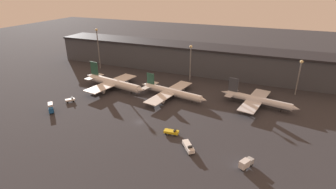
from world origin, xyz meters
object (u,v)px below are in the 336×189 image
service_vehicle_1 (171,132)px  service_vehicle_2 (51,107)px  airplane_2 (257,100)px  service_vehicle_3 (188,147)px  service_vehicle_4 (246,163)px  airplane_1 (171,92)px  service_vehicle_0 (70,100)px  airplane_0 (113,83)px

service_vehicle_1 → service_vehicle_2: size_ratio=0.95×
airplane_2 → service_vehicle_1: size_ratio=6.29×
service_vehicle_3 → service_vehicle_4: (20.92, -2.31, 0.42)m
service_vehicle_3 → airplane_1: bearing=171.4°
service_vehicle_2 → service_vehicle_3: 71.09m
service_vehicle_0 → service_vehicle_2: 12.25m
airplane_1 → service_vehicle_2: (-47.24, -37.71, -0.98)m
airplane_0 → airplane_2: size_ratio=1.16×
airplane_0 → airplane_2: airplane_0 is taller
service_vehicle_0 → service_vehicle_4: size_ratio=0.81×
airplane_0 → airplane_2: bearing=16.2°
airplane_0 → service_vehicle_2: bearing=-96.9°
airplane_1 → service_vehicle_3: 48.76m
airplane_2 → service_vehicle_4: 51.19m
airplane_0 → service_vehicle_3: size_ratio=5.95×
service_vehicle_1 → service_vehicle_3: bearing=-43.3°
service_vehicle_2 → airplane_2: bearing=69.4°
airplane_2 → service_vehicle_4: airplane_2 is taller
airplane_2 → service_vehicle_4: (1.10, -51.16, -1.36)m
airplane_2 → service_vehicle_2: 100.84m
service_vehicle_1 → service_vehicle_4: size_ratio=1.00×
airplane_0 → service_vehicle_1: 59.96m
airplane_1 → service_vehicle_4: 63.31m
service_vehicle_0 → airplane_1: bearing=-22.9°
service_vehicle_2 → service_vehicle_0: bearing=129.9°
airplane_1 → service_vehicle_4: size_ratio=6.65×
service_vehicle_1 → service_vehicle_2: 61.24m
airplane_0 → service_vehicle_0: 26.50m
airplane_1 → airplane_0: bearing=-167.0°
airplane_2 → service_vehicle_4: size_ratio=6.29×
airplane_0 → service_vehicle_4: 91.36m
service_vehicle_2 → service_vehicle_4: service_vehicle_2 is taller
service_vehicle_3 → service_vehicle_2: bearing=-131.6°
service_vehicle_0 → service_vehicle_4: service_vehicle_4 is taller
service_vehicle_1 → service_vehicle_2: (-61.17, -2.77, 0.92)m
service_vehicle_1 → service_vehicle_3: service_vehicle_3 is taller
service_vehicle_3 → service_vehicle_4: service_vehicle_4 is taller
airplane_2 → service_vehicle_1: (-29.58, -41.20, -1.99)m
service_vehicle_4 → service_vehicle_2: bearing=113.0°
service_vehicle_0 → service_vehicle_3: service_vehicle_3 is taller
airplane_0 → service_vehicle_0: size_ratio=9.02×
airplane_1 → service_vehicle_3: airplane_1 is taller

